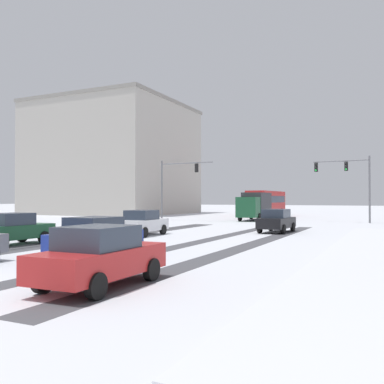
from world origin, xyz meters
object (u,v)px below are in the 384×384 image
(box_truck_delivery, at_px, (255,205))
(traffic_signal_far_left, at_px, (175,179))
(bus_oncoming, at_px, (267,201))
(car_blue_fourth, at_px, (96,237))
(traffic_signal_far_right, at_px, (349,176))
(car_dark_green_third, at_px, (12,229))
(car_black_lead, at_px, (276,221))
(office_building_far_left_block, at_px, (115,160))
(car_white_second, at_px, (143,223))
(car_red_sixth, at_px, (100,256))

(box_truck_delivery, bearing_deg, traffic_signal_far_left, -146.52)
(bus_oncoming, bearing_deg, car_blue_fourth, -83.41)
(traffic_signal_far_right, bearing_deg, car_dark_green_third, -115.01)
(car_black_lead, height_order, car_dark_green_third, same)
(car_black_lead, bearing_deg, office_building_far_left_block, 141.04)
(traffic_signal_far_right, relative_size, car_black_lead, 1.56)
(bus_oncoming, xyz_separation_m, office_building_far_left_block, (-24.49, -0.98, 6.62))
(car_white_second, bearing_deg, car_blue_fourth, -68.40)
(car_blue_fourth, height_order, office_building_far_left_block, office_building_far_left_block)
(car_white_second, bearing_deg, car_dark_green_third, -111.34)
(car_white_second, relative_size, car_red_sixth, 1.01)
(car_black_lead, distance_m, office_building_far_left_block, 42.87)
(car_white_second, distance_m, office_building_far_left_block, 42.36)
(traffic_signal_far_right, bearing_deg, car_white_second, -116.26)
(traffic_signal_far_left, bearing_deg, car_white_second, -68.86)
(traffic_signal_far_left, distance_m, car_red_sixth, 34.24)
(car_dark_green_third, xyz_separation_m, bus_oncoming, (1.72, 41.28, 1.18))
(bus_oncoming, height_order, office_building_far_left_block, office_building_far_left_block)
(traffic_signal_far_right, relative_size, traffic_signal_far_left, 1.00)
(car_blue_fourth, relative_size, box_truck_delivery, 0.56)
(car_red_sixth, height_order, box_truck_delivery, box_truck_delivery)
(traffic_signal_far_left, relative_size, car_black_lead, 1.56)
(car_black_lead, bearing_deg, traffic_signal_far_right, 77.06)
(car_black_lead, height_order, bus_oncoming, bus_oncoming)
(traffic_signal_far_left, bearing_deg, car_red_sixth, -65.70)
(car_white_second, distance_m, bus_oncoming, 33.75)
(traffic_signal_far_right, distance_m, traffic_signal_far_left, 17.64)
(car_black_lead, height_order, office_building_far_left_block, office_building_far_left_block)
(car_white_second, xyz_separation_m, office_building_far_left_block, (-25.74, 32.73, 7.80))
(car_black_lead, distance_m, car_white_second, 9.40)
(traffic_signal_far_right, distance_m, bus_oncoming, 17.29)
(car_white_second, height_order, car_red_sixth, same)
(car_blue_fourth, height_order, box_truck_delivery, box_truck_delivery)
(car_white_second, relative_size, box_truck_delivery, 0.56)
(bus_oncoming, distance_m, box_truck_delivery, 11.90)
(car_red_sixth, bearing_deg, box_truck_delivery, 100.58)
(car_blue_fourth, xyz_separation_m, box_truck_delivery, (-3.06, 31.42, 0.82))
(car_black_lead, relative_size, car_blue_fourth, 1.00)
(car_black_lead, relative_size, car_dark_green_third, 1.00)
(traffic_signal_far_left, relative_size, box_truck_delivery, 0.87)
(car_black_lead, xyz_separation_m, car_blue_fourth, (-3.30, -15.68, 0.00))
(car_red_sixth, bearing_deg, car_black_lead, 90.96)
(car_blue_fourth, bearing_deg, car_red_sixth, -50.68)
(car_red_sixth, xyz_separation_m, box_truck_delivery, (-6.70, 35.86, 0.82))
(bus_oncoming, bearing_deg, car_red_sixth, -79.73)
(traffic_signal_far_right, relative_size, car_white_second, 1.55)
(car_black_lead, distance_m, car_red_sixth, 20.12)
(car_white_second, xyz_separation_m, car_blue_fourth, (3.74, -9.46, 0.00))
(car_dark_green_third, height_order, bus_oncoming, bus_oncoming)
(office_building_far_left_block, bearing_deg, car_red_sixth, -54.61)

